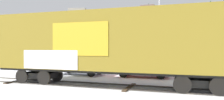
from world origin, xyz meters
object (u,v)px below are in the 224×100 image
(parked_car_white, at_px, (79,66))
(flagpole, at_px, (161,20))
(freight_car, at_px, (110,42))
(parked_car_red, at_px, (143,67))
(parked_car_black, at_px, (224,68))

(parked_car_white, bearing_deg, flagpole, 31.64)
(freight_car, xyz_separation_m, parked_car_red, (1.47, 4.72, -1.89))
(flagpole, relative_size, parked_car_black, 1.93)
(freight_car, relative_size, parked_car_red, 3.60)
(freight_car, xyz_separation_m, parked_car_black, (7.45, 5.14, -1.82))
(freight_car, bearing_deg, parked_car_black, 34.59)
(freight_car, bearing_deg, parked_car_white, 130.14)
(parked_car_red, bearing_deg, parked_car_white, 179.43)
(parked_car_black, bearing_deg, parked_car_white, -178.17)
(freight_car, height_order, parked_car_red, freight_car)
(parked_car_white, bearing_deg, parked_car_black, 1.83)
(parked_car_red, bearing_deg, parked_car_black, 4.03)
(flagpole, height_order, parked_car_red, flagpole)
(parked_car_white, xyz_separation_m, parked_car_red, (5.50, -0.05, -0.01))
(flagpole, relative_size, parked_car_white, 1.77)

